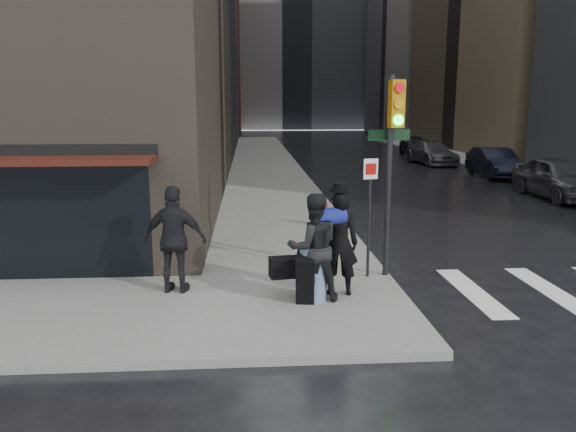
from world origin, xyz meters
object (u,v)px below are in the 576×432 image
object	(u,v)px
man_jeans	(313,247)
parked_car_4	(414,145)
parked_car_1	(559,178)
fire_hydrant	(323,215)
parked_car_2	(494,163)
traffic_light	(390,149)
man_overcoat	(332,248)
parked_car_3	(431,153)
man_greycoat	(175,240)

from	to	relation	value
man_jeans	parked_car_4	size ratio (longest dim) A/B	0.48
man_jeans	parked_car_1	distance (m)	16.00
fire_hydrant	parked_car_2	bearing A→B (deg)	48.41
traffic_light	man_overcoat	bearing A→B (deg)	-152.39
man_overcoat	parked_car_4	bearing A→B (deg)	-99.84
fire_hydrant	parked_car_3	world-z (taller)	parked_car_3
parked_car_2	parked_car_3	world-z (taller)	parked_car_2
man_overcoat	traffic_light	distance (m)	2.46
traffic_light	parked_car_3	world-z (taller)	traffic_light
fire_hydrant	parked_car_3	bearing A→B (deg)	63.20
man_jeans	traffic_light	world-z (taller)	traffic_light
parked_car_1	fire_hydrant	bearing A→B (deg)	-152.61
parked_car_1	traffic_light	bearing A→B (deg)	-132.32
man_greycoat	parked_car_3	world-z (taller)	man_greycoat
man_jeans	parked_car_3	world-z (taller)	man_jeans
man_overcoat	man_greycoat	xyz separation A→B (m)	(-2.96, 0.41, 0.12)
traffic_light	parked_car_2	bearing A→B (deg)	47.25
parked_car_3	fire_hydrant	bearing A→B (deg)	-122.47
man_overcoat	parked_car_3	xyz separation A→B (m)	(9.88, 24.43, -0.36)
man_greycoat	parked_car_4	bearing A→B (deg)	-103.00
traffic_light	parked_car_1	world-z (taller)	traffic_light
man_overcoat	parked_car_3	bearing A→B (deg)	-102.80
parked_car_2	parked_car_1	bearing A→B (deg)	-88.74
man_jeans	man_overcoat	bearing A→B (deg)	-159.59
fire_hydrant	parked_car_4	xyz separation A→B (m)	(10.06, 24.86, 0.23)
man_overcoat	man_jeans	world-z (taller)	man_overcoat
man_greycoat	parked_car_3	bearing A→B (deg)	-107.05
parked_car_1	parked_car_2	size ratio (longest dim) A/B	1.06
parked_car_2	parked_car_4	xyz separation A→B (m)	(-0.31, 13.18, -0.04)
man_jeans	man_greycoat	size ratio (longest dim) A/B	0.97
traffic_light	man_jeans	bearing A→B (deg)	-154.55
man_greycoat	parked_car_1	bearing A→B (deg)	-130.57
man_jeans	man_greycoat	bearing A→B (deg)	-23.27
man_greycoat	parked_car_2	bearing A→B (deg)	-117.66
parked_car_1	parked_car_4	bearing A→B (deg)	90.69
man_overcoat	traffic_light	world-z (taller)	traffic_light
parked_car_2	man_jeans	bearing A→B (deg)	-118.61
traffic_light	fire_hydrant	world-z (taller)	traffic_light
man_jeans	parked_car_4	world-z (taller)	man_jeans
man_greycoat	parked_car_4	world-z (taller)	man_greycoat
man_overcoat	parked_car_2	size ratio (longest dim) A/B	0.48
man_jeans	parked_car_3	bearing A→B (deg)	-122.05
man_overcoat	parked_car_1	world-z (taller)	man_overcoat
man_overcoat	traffic_light	bearing A→B (deg)	-130.55
man_greycoat	fire_hydrant	bearing A→B (deg)	-111.06
parked_car_1	man_overcoat	bearing A→B (deg)	-133.07
parked_car_2	fire_hydrant	bearing A→B (deg)	-127.91
parked_car_1	parked_car_4	world-z (taller)	parked_car_1
man_jeans	parked_car_2	world-z (taller)	man_jeans
man_greycoat	parked_car_3	xyz separation A→B (m)	(12.84, 24.02, -0.47)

